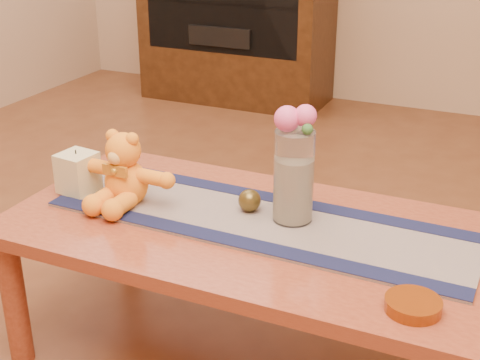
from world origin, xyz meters
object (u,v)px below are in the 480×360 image
at_px(glass_vase, 294,176).
at_px(teddy_bear, 125,168).
at_px(pillar_candle, 78,172).
at_px(amber_dish, 413,305).
at_px(bronze_ball, 250,200).

bearing_deg(glass_vase, teddy_bear, -170.23).
distance_m(pillar_candle, amber_dish, 1.07).
bearing_deg(glass_vase, bronze_ball, 179.99).
bearing_deg(pillar_candle, bronze_ball, 9.40).
distance_m(glass_vase, amber_dish, 0.51).
bearing_deg(bronze_ball, pillar_candle, -170.60).
height_order(teddy_bear, glass_vase, glass_vase).
relative_size(teddy_bear, bronze_ball, 4.65).
relative_size(glass_vase, bronze_ball, 3.99).
height_order(teddy_bear, pillar_candle, teddy_bear).
distance_m(teddy_bear, amber_dish, 0.91).
relative_size(glass_vase, amber_dish, 2.06).
bearing_deg(teddy_bear, amber_dish, -11.76).
xyz_separation_m(glass_vase, bronze_ball, (-0.13, 0.00, -0.10)).
distance_m(glass_vase, bronze_ball, 0.16).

